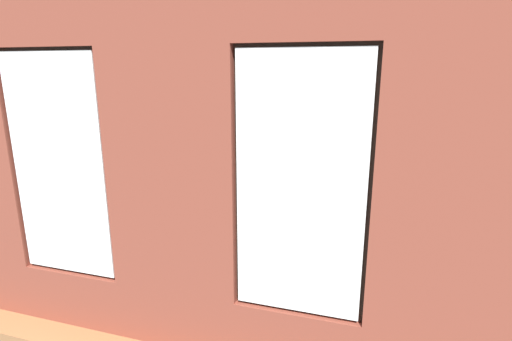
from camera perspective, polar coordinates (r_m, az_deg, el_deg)
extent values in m
cube|color=#99663D|center=(6.04, 0.37, -9.68)|extent=(6.65, 5.76, 0.10)
cube|color=brown|center=(2.98, 30.32, -3.71)|extent=(1.45, 0.16, 3.19)
cube|color=brown|center=(3.30, -12.22, -0.39)|extent=(1.13, 0.16, 3.19)
cube|color=brown|center=(3.55, 5.73, -22.89)|extent=(1.01, 0.16, 0.55)
cube|color=white|center=(2.91, 6.21, -2.69)|extent=(0.95, 0.03, 1.98)
cube|color=#38281E|center=(2.97, 6.44, -2.37)|extent=(1.01, 0.04, 2.04)
cube|color=brown|center=(4.40, -24.04, -16.10)|extent=(1.01, 0.16, 0.55)
cube|color=brown|center=(3.87, -28.26, 19.78)|extent=(1.01, 0.16, 0.60)
cube|color=white|center=(3.91, -26.36, 0.32)|extent=(0.95, 0.03, 1.98)
cube|color=#38281E|center=(3.95, -25.78, 0.53)|extent=(1.01, 0.04, 2.04)
cube|color=#A87547|center=(3.79, -10.56, -15.88)|extent=(3.36, 0.24, 0.06)
cube|color=black|center=(3.31, -11.78, 5.79)|extent=(0.55, 0.03, 0.68)
cube|color=#A33875|center=(3.32, -11.66, 5.83)|extent=(0.49, 0.01, 0.62)
cube|color=white|center=(6.87, -24.80, 6.26)|extent=(0.10, 4.76, 3.19)
cube|color=black|center=(4.42, -6.73, -15.69)|extent=(1.82, 0.85, 0.42)
cube|color=black|center=(3.97, -8.84, -12.89)|extent=(1.82, 0.24, 0.38)
cube|color=black|center=(4.04, 3.86, -13.65)|extent=(0.22, 0.85, 0.24)
cube|color=black|center=(4.63, -16.09, -10.40)|extent=(0.22, 0.85, 0.24)
cube|color=black|center=(4.20, -2.21, -13.04)|extent=(0.63, 0.65, 0.12)
cube|color=black|center=(4.46, -10.76, -11.62)|extent=(0.63, 0.65, 0.12)
cube|color=black|center=(5.18, 23.55, -12.06)|extent=(0.97, 2.06, 0.42)
cube|color=black|center=(5.10, 27.63, -8.07)|extent=(0.36, 2.03, 0.38)
cube|color=black|center=(5.89, 22.47, -5.50)|extent=(0.86, 0.27, 0.24)
cube|color=black|center=(4.26, 25.95, -13.61)|extent=(0.86, 0.27, 0.24)
cube|color=black|center=(5.43, 22.76, -7.66)|extent=(0.69, 0.76, 0.12)
cube|color=black|center=(4.71, 24.17, -11.21)|extent=(0.69, 0.76, 0.12)
cube|color=tan|center=(5.71, 2.82, -6.09)|extent=(1.30, 0.78, 0.04)
cube|color=tan|center=(5.99, 9.13, -7.49)|extent=(0.07, 0.07, 0.39)
cube|color=tan|center=(6.24, -1.75, -6.38)|extent=(0.07, 0.07, 0.39)
cube|color=tan|center=(5.39, 8.11, -10.02)|extent=(0.07, 0.07, 0.39)
cube|color=tan|center=(5.67, -3.91, -8.63)|extent=(0.07, 0.07, 0.39)
cylinder|color=#4C4C51|center=(5.56, 3.51, -5.95)|extent=(0.08, 0.08, 0.09)
cylinder|color=#B7333D|center=(5.69, 2.83, -5.45)|extent=(0.08, 0.08, 0.09)
cube|color=#59595B|center=(5.83, 1.51, -5.32)|extent=(0.13, 0.17, 0.02)
cube|color=black|center=(5.76, 6.64, -5.68)|extent=(0.06, 0.17, 0.02)
cube|color=black|center=(6.76, -23.26, -5.05)|extent=(1.10, 0.42, 0.59)
cube|color=black|center=(6.67, -23.54, -2.45)|extent=(0.50, 0.20, 0.05)
cube|color=black|center=(6.65, -23.58, -1.99)|extent=(0.06, 0.04, 0.06)
cube|color=black|center=(6.57, -23.89, 0.91)|extent=(1.13, 0.04, 0.63)
cube|color=black|center=(6.58, -23.76, 0.95)|extent=(1.08, 0.01, 0.58)
cylinder|color=olive|center=(7.51, 5.25, -3.25)|extent=(0.51, 0.51, 0.28)
ellipsoid|color=silver|center=(7.41, 5.31, -0.77)|extent=(1.12, 1.12, 0.45)
ellipsoid|color=navy|center=(7.40, 4.69, 0.12)|extent=(0.44, 0.44, 0.18)
cylinder|color=gray|center=(5.77, -25.30, -9.94)|extent=(0.35, 0.35, 0.34)
cylinder|color=brown|center=(5.63, -25.73, -6.24)|extent=(0.06, 0.06, 0.45)
cone|color=#286B2D|center=(5.61, -27.89, -1.50)|extent=(0.49, 0.16, 0.56)
cone|color=#286B2D|center=(5.47, -28.03, -1.67)|extent=(0.35, 0.40, 0.59)
cone|color=#286B2D|center=(5.31, -26.82, -2.09)|extent=(0.30, 0.46, 0.58)
cone|color=#286B2D|center=(5.33, -24.23, -2.47)|extent=(0.57, 0.11, 0.47)
cone|color=#286B2D|center=(5.56, -24.75, -1.05)|extent=(0.25, 0.44, 0.59)
cone|color=#286B2D|center=(5.70, -25.94, -1.21)|extent=(0.38, 0.48, 0.53)
cylinder|color=beige|center=(4.10, 28.45, -20.34)|extent=(0.39, 0.39, 0.40)
cylinder|color=brown|center=(3.92, 29.09, -16.02)|extent=(0.07, 0.07, 0.31)
cone|color=#3D8E42|center=(3.73, 25.89, -10.87)|extent=(0.63, 0.25, 0.55)
cone|color=#3D8E42|center=(3.56, 28.22, -11.69)|extent=(0.50, 0.55, 0.61)
cone|color=#3D8E42|center=(3.62, 32.74, -12.26)|extent=(0.51, 0.58, 0.58)
cone|color=#3D8E42|center=(3.90, 31.01, -9.54)|extent=(0.45, 0.54, 0.63)
cone|color=#3D8E42|center=(3.91, 28.01, -9.48)|extent=(0.38, 0.60, 0.60)
cylinder|color=#9E5638|center=(4.14, 11.76, -18.56)|extent=(0.30, 0.30, 0.37)
cylinder|color=brown|center=(4.02, 11.94, -15.81)|extent=(0.05, 0.05, 0.09)
ellipsoid|color=#1E5B28|center=(3.90, 12.13, -12.67)|extent=(0.49, 0.49, 0.41)
cylinder|color=gray|center=(6.63, 12.49, -6.36)|extent=(0.21, 0.21, 0.20)
cylinder|color=brown|center=(6.57, 12.58, -4.93)|extent=(0.03, 0.03, 0.15)
ellipsoid|color=#3D8E42|center=(6.48, 12.71, -2.57)|extent=(0.50, 0.50, 0.42)
cylinder|color=#47423D|center=(8.44, -11.58, -1.38)|extent=(0.33, 0.33, 0.31)
cylinder|color=brown|center=(8.38, -11.66, 0.19)|extent=(0.05, 0.05, 0.17)
ellipsoid|color=#337F38|center=(8.31, -11.77, 2.27)|extent=(0.53, 0.53, 0.45)
cylinder|color=gray|center=(7.56, 23.11, -4.25)|extent=(0.25, 0.25, 0.29)
cylinder|color=brown|center=(7.46, 23.37, -1.73)|extent=(0.05, 0.05, 0.41)
cone|color=#286B2D|center=(7.30, 22.30, 2.17)|extent=(0.52, 0.21, 0.69)
cone|color=#286B2D|center=(7.14, 22.75, 1.46)|extent=(0.47, 0.59, 0.62)
cone|color=#286B2D|center=(7.14, 24.42, 1.40)|extent=(0.30, 0.61, 0.64)
cone|color=#286B2D|center=(7.28, 25.18, 1.82)|extent=(0.52, 0.37, 0.69)
cone|color=#286B2D|center=(7.51, 25.05, 1.98)|extent=(0.55, 0.46, 0.65)
cone|color=#286B2D|center=(7.59, 23.64, 2.15)|extent=(0.18, 0.61, 0.63)
cone|color=#286B2D|center=(7.57, 22.33, 1.94)|extent=(0.49, 0.63, 0.56)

